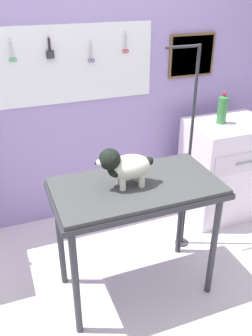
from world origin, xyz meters
The scene contains 7 objects.
ground centered at (0.00, 0.00, -0.02)m, with size 4.40×4.00×0.04m, color silver.
rear_wall_panel centered at (0.01, 1.28, 1.16)m, with size 4.00×0.11×2.30m.
grooming_table centered at (0.09, 0.20, 0.76)m, with size 1.05×0.57×0.86m.
grooming_arm centered at (0.63, 0.50, 0.75)m, with size 0.30×0.11×1.61m.
dog centered at (0.01, 0.20, 1.00)m, with size 0.36×0.17×0.26m.
cabinet_right centered at (1.21, 0.81, 0.45)m, with size 0.68×0.54×0.89m.
soda_bottle centered at (1.12, 0.83, 1.01)m, with size 0.08×0.08×0.26m.
Camera 1 is at (-0.64, -1.56, 1.98)m, focal length 38.61 mm.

